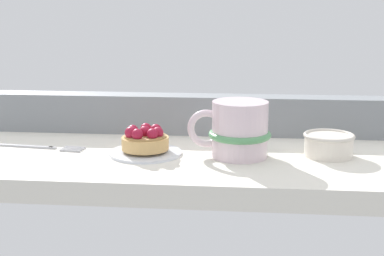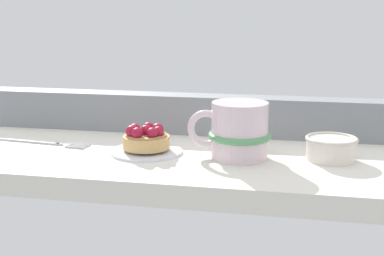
{
  "view_description": "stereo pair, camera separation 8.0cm",
  "coord_description": "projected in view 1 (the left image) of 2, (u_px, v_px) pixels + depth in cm",
  "views": [
    {
      "loc": [
        10.15,
        -79.56,
        22.19
      ],
      "look_at": [
        2.5,
        -1.63,
        4.29
      ],
      "focal_mm": 49.49,
      "sensor_mm": 36.0,
      "label": 1
    },
    {
      "loc": [
        18.09,
        -78.37,
        22.19
      ],
      "look_at": [
        2.5,
        -1.63,
        4.29
      ],
      "focal_mm": 49.49,
      "sensor_mm": 36.0,
      "label": 2
    }
  ],
  "objects": [
    {
      "name": "sugar_bowl",
      "position": [
        328.0,
        143.0,
        0.81
      ],
      "size": [
        7.73,
        7.73,
        3.5
      ],
      "color": "silver",
      "rests_on": "ground_plane"
    },
    {
      "name": "coffee_mug",
      "position": [
        238.0,
        130.0,
        0.8
      ],
      "size": [
        12.73,
        9.5,
        8.52
      ],
      "color": "silver",
      "rests_on": "ground_plane"
    },
    {
      "name": "raspberry_tart",
      "position": [
        145.0,
        139.0,
        0.81
      ],
      "size": [
        7.28,
        7.28,
        3.81
      ],
      "color": "tan",
      "rests_on": "dessert_plate"
    },
    {
      "name": "window_rail_back",
      "position": [
        186.0,
        114.0,
        0.95
      ],
      "size": [
        79.51,
        5.17,
        6.88
      ],
      "primitive_type": "cube",
      "color": "gray",
      "rests_on": "ground_plane"
    },
    {
      "name": "ground_plane",
      "position": [
        177.0,
        162.0,
        0.83
      ],
      "size": [
        81.13,
        31.74,
        3.28
      ],
      "primitive_type": "cube",
      "color": "silver"
    },
    {
      "name": "dessert_fork",
      "position": [
        32.0,
        146.0,
        0.86
      ],
      "size": [
        18.27,
        3.62,
        0.6
      ],
      "color": "#B7B7BC",
      "rests_on": "ground_plane"
    },
    {
      "name": "dessert_plate",
      "position": [
        145.0,
        152.0,
        0.82
      ],
      "size": [
        11.25,
        11.25,
        0.81
      ],
      "color": "silver",
      "rests_on": "ground_plane"
    }
  ]
}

